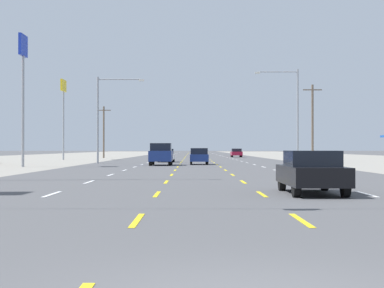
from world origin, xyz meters
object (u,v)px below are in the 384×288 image
Objects in this scene: sedan_far_right_far at (238,153)px; streetlight_left_row_1 at (105,112)px; hatchback_center_turn_mid at (201,156)px; streetlight_right_row_1 at (295,108)px; streetlight_left_row_0 at (3,59)px; sedan_inner_right_nearest at (313,171)px; pole_sign_left_row_1 at (25,68)px; sedan_inner_left_midfar at (168,155)px; pole_sign_left_row_2 at (65,98)px; suv_inner_left_near at (163,154)px.

streetlight_left_row_1 is at bearing -111.03° from sedan_far_right_far.
hatchback_center_turn_mid is 0.41× the size of streetlight_right_row_1.
hatchback_center_turn_mid is 0.39× the size of streetlight_left_row_0.
sedan_inner_right_nearest is 0.42× the size of pole_sign_left_row_1.
pole_sign_left_row_1 reaches higher than sedan_far_right_far.
streetlight_left_row_1 is (-6.15, -5.99, 4.46)m from sedan_inner_left_midfar.
hatchback_center_turn_mid is 29.91m from pole_sign_left_row_2.
sedan_far_right_far is 43.46m from streetlight_right_row_1.
suv_inner_left_near reaches higher than sedan_inner_right_nearest.
streetlight_right_row_1 is (6.23, 42.24, 4.82)m from sedan_inner_right_nearest.
suv_inner_left_near is 0.51× the size of streetlight_right_row_1.
pole_sign_left_row_2 is at bearing -134.77° from sedan_far_right_far.
sedan_inner_left_midfar is at bearing 80.95° from streetlight_left_row_0.
hatchback_center_turn_mid is 0.44× the size of streetlight_left_row_1.
sedan_inner_left_midfar is 0.51× the size of streetlight_left_row_1.
suv_inner_left_near is 15.56m from streetlight_right_row_1.
pole_sign_left_row_1 is at bearing -111.15° from sedan_far_right_far.
pole_sign_left_row_1 reaches higher than sedan_inner_right_nearest.
streetlight_right_row_1 reaches higher than sedan_far_right_far.
streetlight_left_row_0 is at bearing -99.05° from sedan_inner_left_midfar.
sedan_inner_right_nearest is at bearing -71.00° from pole_sign_left_row_2.
sedan_inner_left_midfar is at bearing 155.45° from streetlight_right_row_1.
sedan_inner_right_nearest is 0.47× the size of streetlight_right_row_1.
sedan_inner_right_nearest and sedan_inner_left_midfar have the same top height.
streetlight_right_row_1 is (13.04, 7.16, 4.55)m from suv_inner_left_near.
sedan_far_right_far is at bearing 77.68° from streetlight_left_row_0.
sedan_far_right_far is 0.45× the size of streetlight_left_row_0.
sedan_inner_right_nearest is 35.73m from suv_inner_left_near.
hatchback_center_turn_mid reaches higher than sedan_far_right_far.
hatchback_center_turn_mid is at bearing -98.24° from sedan_far_right_far.
sedan_far_right_far is 78.49m from streetlight_left_row_0.
hatchback_center_turn_mid is at bearing -154.34° from streetlight_right_row_1.
hatchback_center_turn_mid is (3.45, 2.55, -0.24)m from suv_inner_left_near.
hatchback_center_turn_mid is 0.37× the size of pole_sign_left_row_2.
streetlight_left_row_0 reaches higher than sedan_inner_left_midfar.
streetlight_left_row_1 is (7.87, -18.47, -2.95)m from pole_sign_left_row_2.
hatchback_center_turn_mid is (-3.37, 37.63, 0.03)m from sedan_inner_right_nearest.
suv_inner_left_near is at bearing -151.22° from streetlight_right_row_1.
pole_sign_left_row_2 is at bearing 113.07° from streetlight_left_row_1.
streetlight_left_row_0 is (-13.16, 8.83, 5.04)m from sedan_inner_right_nearest.
sedan_far_right_far is (3.54, 85.35, 0.00)m from sedan_inner_right_nearest.
streetlight_right_row_1 is at bearing -34.25° from pole_sign_left_row_2.
pole_sign_left_row_2 reaches higher than sedan_far_right_far.
streetlight_left_row_0 is at bearing -108.78° from hatchback_center_turn_mid.
sedan_far_right_far is (10.43, 37.12, 0.00)m from sedan_inner_left_midfar.
hatchback_center_turn_mid is 11.59m from streetlight_left_row_1.
pole_sign_left_row_2 reaches higher than hatchback_center_turn_mid.
sedan_far_right_far is 0.43× the size of pole_sign_left_row_2.
streetlight_right_row_1 is (19.39, 33.41, -0.22)m from streetlight_left_row_0.
sedan_inner_left_midfar is at bearing 44.27° from streetlight_left_row_1.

